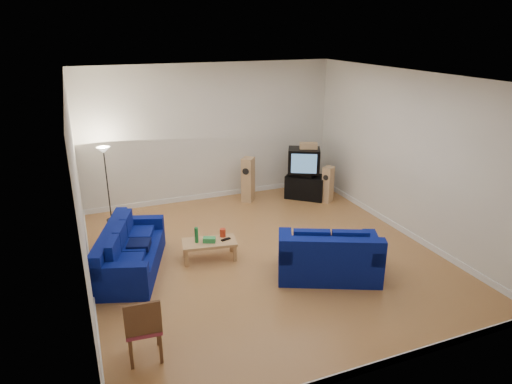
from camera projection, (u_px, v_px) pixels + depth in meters
name	position (u px, v px, depth m)	size (l,w,h in m)	color
room	(265.00, 175.00, 7.84)	(6.01, 6.51, 3.21)	brown
sofa_three_seat	(129.00, 255.00, 7.76)	(1.44, 2.17, 0.77)	#050E56
sofa_loveseat	(329.00, 259.00, 7.56)	(1.90, 1.54, 0.83)	#050E56
coffee_table	(209.00, 244.00, 8.15)	(1.02, 0.62, 0.35)	tan
bottle	(196.00, 235.00, 8.04)	(0.07, 0.07, 0.28)	#197233
tissue_box	(209.00, 240.00, 8.08)	(0.22, 0.12, 0.09)	green
red_canister	(223.00, 233.00, 8.29)	(0.11, 0.11, 0.15)	red
remote	(226.00, 239.00, 8.17)	(0.18, 0.06, 0.02)	black
tv_stand	(305.00, 187.00, 11.08)	(0.92, 0.51, 0.56)	black
av_receiver	(307.00, 174.00, 10.93)	(0.39, 0.32, 0.09)	black
television	(304.00, 160.00, 10.86)	(0.91, 0.82, 0.58)	black
centre_speaker	(308.00, 146.00, 10.73)	(0.42, 0.17, 0.15)	tan
speaker_left	(248.00, 180.00, 10.79)	(0.39, 0.40, 1.07)	tan
speaker_right	(328.00, 184.00, 10.77)	(0.32, 0.31, 0.87)	tan
floor_lamp	(105.00, 160.00, 9.40)	(0.28, 0.28, 1.63)	black
dining_chair	(143.00, 326.00, 5.57)	(0.47, 0.47, 0.91)	brown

